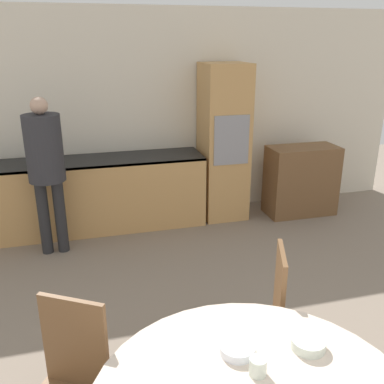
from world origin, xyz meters
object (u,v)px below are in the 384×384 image
oven_unit (223,143)px  person_standing (45,160)px  chair_far_left (69,380)px  cup (258,366)px  sideboard (301,181)px  bowl_centre (308,344)px  bowl_far (237,349)px  chair_far_right (265,311)px

oven_unit → person_standing: size_ratio=1.16×
chair_far_left → cup: (0.86, -0.45, 0.28)m
oven_unit → chair_far_left: (-1.93, -3.15, -0.44)m
sideboard → bowl_centre: sideboard is taller
bowl_far → cup: bearing=-76.1°
bowl_centre → sideboard: bearing=61.6°
sideboard → bowl_centre: 3.75m
sideboard → chair_far_right: bearing=-122.9°
chair_far_right → bowl_far: chair_far_right is taller
chair_far_right → bowl_far: (-0.42, -0.58, 0.26)m
person_standing → bowl_far: size_ratio=9.47×
oven_unit → cup: oven_unit is taller
person_standing → cup: bearing=-71.0°
bowl_far → person_standing: bearing=109.3°
chair_far_left → chair_far_right: same height
oven_unit → cup: bearing=-106.5°
oven_unit → chair_far_right: (-0.69, -2.86, -0.44)m
sideboard → bowl_far: (-2.13, -3.22, 0.33)m
cup → bowl_far: bearing=103.9°
person_standing → sideboard: bearing=5.8°
oven_unit → sideboard: 1.17m
oven_unit → cup: (-1.07, -3.59, -0.17)m
chair_far_left → bowl_centre: bearing=15.0°
cup → bowl_centre: 0.33m
sideboard → cup: 3.99m
sideboard → chair_far_left: bearing=-135.2°
bowl_far → chair_far_right: bearing=54.1°
person_standing → bowl_centre: person_standing is taller
bowl_centre → chair_far_left: bearing=163.5°
sideboard → bowl_centre: (-1.78, -3.28, 0.34)m
chair_far_right → bowl_centre: size_ratio=5.65×
person_standing → oven_unit: bearing=14.2°
bowl_centre → chair_far_right: bearing=84.1°
oven_unit → sideboard: size_ratio=2.14×
person_standing → bowl_far: (1.02, -2.90, -0.26)m
cup → bowl_centre: bearing=17.5°
sideboard → person_standing: size_ratio=0.54×
chair_far_left → bowl_centre: size_ratio=5.65×
chair_far_left → bowl_far: size_ratio=5.47×
person_standing → bowl_centre: 3.27m
oven_unit → chair_far_right: size_ratio=2.00×
chair_far_right → bowl_far: size_ratio=5.47×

